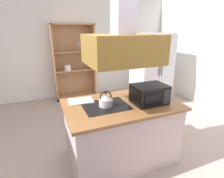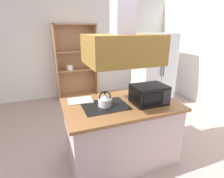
# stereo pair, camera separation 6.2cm
# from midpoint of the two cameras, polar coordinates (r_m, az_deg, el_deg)

# --- Properties ---
(ground_plane) EXTENTS (7.80, 7.80, 0.00)m
(ground_plane) POSITION_cam_midpoint_polar(r_m,az_deg,el_deg) (2.99, -0.51, -20.59)
(ground_plane) COLOR #A48E84
(wall_back) EXTENTS (6.00, 0.12, 2.70)m
(wall_back) POSITION_cam_midpoint_polar(r_m,az_deg,el_deg) (5.25, -12.46, 12.44)
(wall_back) COLOR silver
(wall_back) RESTS_ON ground
(kitchen_island) EXTENTS (1.57, 0.99, 0.90)m
(kitchen_island) POSITION_cam_midpoint_polar(r_m,az_deg,el_deg) (2.72, 3.41, -13.25)
(kitchen_island) COLOR #C0A8A7
(kitchen_island) RESTS_ON ground
(range_hood) EXTENTS (0.90, 0.70, 1.24)m
(range_hood) POSITION_cam_midpoint_polar(r_m,az_deg,el_deg) (2.31, 4.05, 15.22)
(range_hood) COLOR olive
(refrigerator) EXTENTS (0.90, 0.78, 1.77)m
(refrigerator) POSITION_cam_midpoint_polar(r_m,az_deg,el_deg) (4.87, 13.31, 6.36)
(refrigerator) COLOR #BBC2BC
(refrigerator) RESTS_ON ground
(dish_cabinet) EXTENTS (1.11, 0.40, 2.00)m
(dish_cabinet) POSITION_cam_midpoint_polar(r_m,az_deg,el_deg) (5.12, -10.88, 7.14)
(dish_cabinet) COLOR #AF7D52
(dish_cabinet) RESTS_ON ground
(kettle) EXTENTS (0.18, 0.18, 0.21)m
(kettle) POSITION_cam_midpoint_polar(r_m,az_deg,el_deg) (2.39, -1.48, -3.47)
(kettle) COLOR #BDB4C0
(kettle) RESTS_ON kitchen_island
(cutting_board) EXTENTS (0.36, 0.26, 0.02)m
(cutting_board) POSITION_cam_midpoint_polar(r_m,az_deg,el_deg) (2.61, -9.27, -3.67)
(cutting_board) COLOR white
(cutting_board) RESTS_ON kitchen_island
(microwave) EXTENTS (0.46, 0.35, 0.26)m
(microwave) POSITION_cam_midpoint_polar(r_m,az_deg,el_deg) (2.52, 12.34, -1.68)
(microwave) COLOR black
(microwave) RESTS_ON kitchen_island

